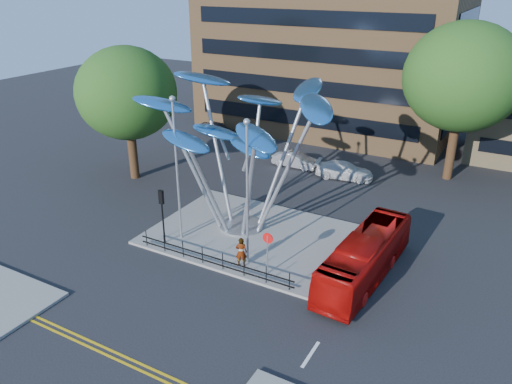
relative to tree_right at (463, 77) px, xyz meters
The scene contains 17 objects.
ground 24.75m from the tree_right, 109.98° to the right, with size 120.00×120.00×0.00m, color black.
traffic_island 20.01m from the tree_right, 119.36° to the right, with size 12.00×9.00×0.15m, color slate.
double_yellow_near 30.21m from the tree_right, 105.95° to the right, with size 40.00×0.12×0.01m, color gold.
double_yellow_far 30.49m from the tree_right, 105.78° to the right, with size 40.00×0.12×0.01m, color gold.
tree_right is the anchor object (origin of this frame).
tree_left 25.09m from the tree_right, 151.39° to the right, with size 7.60×7.60×10.32m.
leaf_sculpture 18.37m from the tree_right, 123.31° to the right, with size 12.72×9.54×9.51m.
street_lamp_left 22.49m from the tree_right, 124.05° to the right, with size 0.36×0.36×8.80m.
street_lamp_right 20.64m from the tree_right, 111.54° to the right, with size 0.36×0.36×8.30m.
traffic_light_island 24.06m from the tree_right, 123.69° to the right, with size 0.28×0.18×3.42m.
no_entry_sign_island 21.31m from the tree_right, 107.12° to the right, with size 0.60×0.10×2.45m.
pedestrian_railing_front 23.43m from the tree_right, 113.91° to the right, with size 10.00×0.06×1.00m.
red_bus 18.48m from the tree_right, 94.67° to the right, with size 2.11×9.01×2.51m, color #A00A07.
pedestrian 22.08m from the tree_right, 111.36° to the right, with size 0.63×0.41×1.73m, color gray.
parked_car_left 23.89m from the tree_right, behind, with size 1.56×3.87×1.32m, color #3A3C41.
parked_car_mid 14.33m from the tree_right, 162.95° to the right, with size 1.36×3.89×1.28m, color #B3B5BB.
parked_car_right 11.08m from the tree_right, 151.05° to the right, with size 1.85×4.55×1.32m, color silver.
Camera 1 is at (12.63, -17.87, 15.01)m, focal length 35.00 mm.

